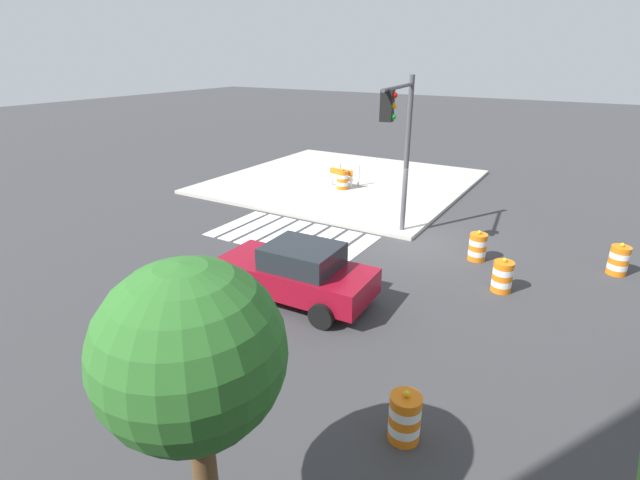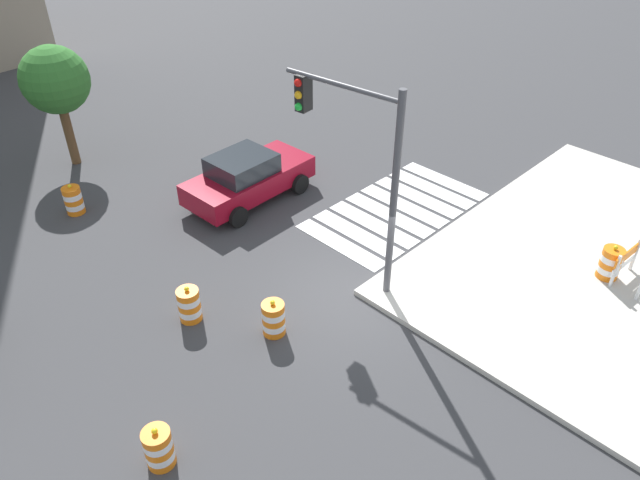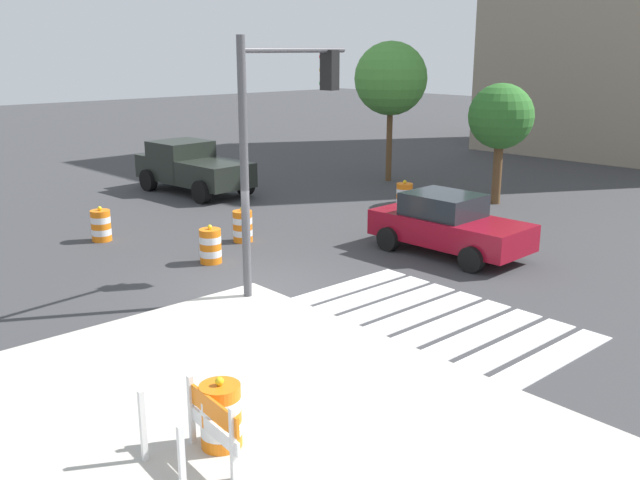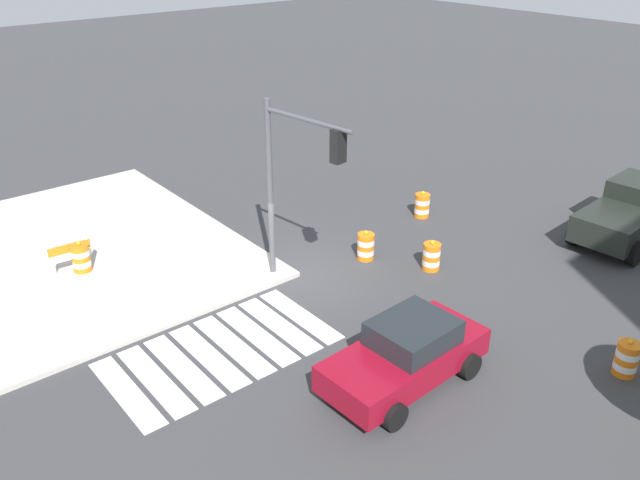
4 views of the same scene
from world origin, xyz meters
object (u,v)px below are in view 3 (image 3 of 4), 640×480
object	(u,v)px
traffic_barrel_on_sidewalk	(221,415)
street_tree_streetside_near	(391,79)
construction_barricade	(201,425)
sports_car	(448,224)
traffic_barrel_crosswalk_end	(211,246)
pickup_truck	(190,167)
traffic_barrel_median_near	(243,226)
traffic_light_pole	(281,119)
traffic_barrel_near_corner	(101,225)
traffic_barrel_median_far	(404,196)
street_tree_streetside_mid	(501,117)

from	to	relation	value
traffic_barrel_on_sidewalk	street_tree_streetside_near	size ratio (longest dim) A/B	0.18
construction_barricade	street_tree_streetside_near	world-z (taller)	street_tree_streetside_near
sports_car	traffic_barrel_crosswalk_end	world-z (taller)	sports_car
sports_car	street_tree_streetside_near	xyz separation A→B (m)	(-8.48, 6.85, 3.37)
pickup_truck	traffic_barrel_median_near	world-z (taller)	pickup_truck
traffic_light_pole	street_tree_streetside_near	bearing A→B (deg)	122.96
traffic_barrel_near_corner	sports_car	bearing A→B (deg)	40.42
traffic_barrel_crosswalk_end	street_tree_streetside_near	size ratio (longest dim) A/B	0.18
traffic_barrel_median_far	construction_barricade	distance (m)	16.32
traffic_barrel_median_near	traffic_barrel_on_sidewalk	distance (m)	11.06
construction_barricade	traffic_barrel_near_corner	bearing A→B (deg)	160.56
pickup_truck	traffic_barrel_on_sidewalk	distance (m)	18.67
street_tree_streetside_mid	traffic_barrel_on_sidewalk	bearing A→B (deg)	-67.28
street_tree_streetside_mid	traffic_barrel_median_near	bearing A→B (deg)	-100.88
traffic_barrel_median_far	traffic_light_pole	world-z (taller)	traffic_light_pole
traffic_barrel_median_far	street_tree_streetside_near	world-z (taller)	street_tree_streetside_near
traffic_barrel_median_near	street_tree_streetside_mid	xyz separation A→B (m)	(1.88, 9.78, 2.61)
pickup_truck	traffic_barrel_median_far	bearing A→B (deg)	27.02
traffic_barrel_near_corner	traffic_barrel_median_near	world-z (taller)	same
traffic_barrel_near_corner	street_tree_streetside_mid	world-z (taller)	street_tree_streetside_mid
traffic_barrel_on_sidewalk	traffic_light_pole	xyz separation A→B (m)	(-4.77, 4.97, 3.31)
traffic_light_pole	traffic_barrel_crosswalk_end	bearing A→B (deg)	-178.01
sports_car	street_tree_streetside_mid	xyz separation A→B (m)	(-2.83, 6.38, 2.25)
traffic_barrel_near_corner	traffic_barrel_crosswalk_end	xyz separation A→B (m)	(3.94, 1.14, 0.00)
construction_barricade	traffic_barrel_on_sidewalk	bearing A→B (deg)	115.63
sports_car	traffic_barrel_median_near	world-z (taller)	sports_car
street_tree_streetside_near	traffic_barrel_median_near	bearing A→B (deg)	-69.82
traffic_barrel_crosswalk_end	traffic_barrel_median_far	distance (m)	8.54
traffic_barrel_on_sidewalk	street_tree_streetside_mid	distance (m)	18.06
construction_barricade	traffic_light_pole	xyz separation A→B (m)	(-4.98, 5.41, 3.19)
traffic_barrel_near_corner	pickup_truck	bearing A→B (deg)	127.72
pickup_truck	street_tree_streetside_near	world-z (taller)	street_tree_streetside_near
sports_car	pickup_truck	xyz separation A→B (m)	(-11.98, -0.61, 0.16)
traffic_light_pole	traffic_barrel_median_far	bearing A→B (deg)	113.89
traffic_barrel_median_far	traffic_barrel_near_corner	bearing A→B (deg)	-107.81
sports_car	traffic_barrel_on_sidewalk	world-z (taller)	sports_car
traffic_barrel_median_far	traffic_barrel_on_sidewalk	size ratio (longest dim) A/B	1.00
traffic_barrel_median_far	street_tree_streetside_mid	bearing A→B (deg)	63.17
pickup_truck	traffic_barrel_on_sidewalk	world-z (taller)	pickup_truck
sports_car	pickup_truck	distance (m)	12.00
construction_barricade	traffic_light_pole	distance (m)	8.01
sports_car	construction_barricade	distance (m)	11.40
street_tree_streetside_near	traffic_barrel_median_far	bearing A→B (deg)	-41.58
street_tree_streetside_mid	construction_barricade	bearing A→B (deg)	-67.20
construction_barricade	traffic_barrel_median_near	bearing A→B (deg)	141.51
pickup_truck	traffic_barrel_crosswalk_end	size ratio (longest dim) A/B	5.18
traffic_barrel_on_sidewalk	street_tree_streetside_near	bearing A→B (deg)	126.49
traffic_barrel_near_corner	traffic_barrel_crosswalk_end	bearing A→B (deg)	16.14
street_tree_streetside_mid	traffic_light_pole	bearing A→B (deg)	-79.50
traffic_light_pole	traffic_barrel_near_corner	bearing A→B (deg)	-169.68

